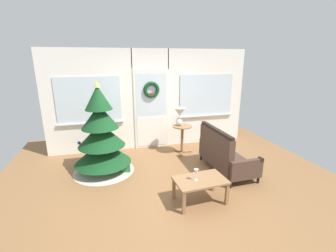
# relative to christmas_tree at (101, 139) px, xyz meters

# --- Properties ---
(ground_plane) EXTENTS (6.76, 6.76, 0.00)m
(ground_plane) POSITION_rel_christmas_tree_xyz_m (1.27, -0.91, -0.72)
(ground_plane) COLOR brown
(back_wall_with_door) EXTENTS (5.20, 0.19, 2.55)m
(back_wall_with_door) POSITION_rel_christmas_tree_xyz_m (1.27, 1.17, 0.57)
(back_wall_with_door) COLOR white
(back_wall_with_door) RESTS_ON ground
(christmas_tree) EXTENTS (1.27, 1.27, 1.90)m
(christmas_tree) POSITION_rel_christmas_tree_xyz_m (0.00, 0.00, 0.00)
(christmas_tree) COLOR #4C331E
(christmas_tree) RESTS_ON ground
(settee_sofa) EXTENTS (0.76, 1.44, 0.96)m
(settee_sofa) POSITION_rel_christmas_tree_xyz_m (2.44, -0.65, -0.34)
(settee_sofa) COLOR black
(settee_sofa) RESTS_ON ground
(side_table) EXTENTS (0.50, 0.48, 0.72)m
(side_table) POSITION_rel_christmas_tree_xyz_m (1.91, 0.50, -0.21)
(side_table) COLOR #8E6642
(side_table) RESTS_ON ground
(table_lamp) EXTENTS (0.28, 0.28, 0.44)m
(table_lamp) POSITION_rel_christmas_tree_xyz_m (1.85, 0.54, 0.29)
(table_lamp) COLOR silver
(table_lamp) RESTS_ON side_table
(coffee_table) EXTENTS (0.87, 0.58, 0.41)m
(coffee_table) POSITION_rel_christmas_tree_xyz_m (1.55, -1.55, -0.37)
(coffee_table) COLOR #8E6642
(coffee_table) RESTS_ON ground
(wine_glass) EXTENTS (0.08, 0.08, 0.20)m
(wine_glass) POSITION_rel_christmas_tree_xyz_m (1.47, -1.56, -0.16)
(wine_glass) COLOR silver
(wine_glass) RESTS_ON coffee_table
(gift_box) EXTENTS (0.17, 0.16, 0.17)m
(gift_box) POSITION_rel_christmas_tree_xyz_m (0.45, -0.16, -0.63)
(gift_box) COLOR #266633
(gift_box) RESTS_ON ground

